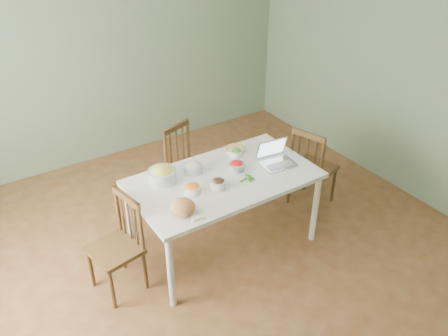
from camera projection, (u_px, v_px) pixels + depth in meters
floor at (215, 258)px, 4.47m from camera, size 5.00×5.00×0.00m
wall_back at (105, 55)px, 5.54m from camera, size 5.00×0.00×2.70m
wall_right at (411, 76)px, 4.92m from camera, size 0.00×5.00×2.70m
dining_table at (224, 212)px, 4.44m from camera, size 1.72×0.97×0.81m
chair_far at (190, 168)px, 4.99m from camera, size 0.52×0.51×0.94m
chair_left at (114, 248)px, 3.91m from camera, size 0.46×0.48×0.93m
chair_right at (314, 166)px, 5.02m from camera, size 0.51×0.52×0.96m
bread_boule at (183, 207)px, 3.72m from camera, size 0.25×0.25×0.13m
butter_stick at (199, 218)px, 3.69m from camera, size 0.11×0.05×0.03m
bowl_squash at (162, 174)px, 4.14m from camera, size 0.30×0.30×0.15m
bowl_carrot at (193, 189)px, 3.99m from camera, size 0.19×0.19×0.09m
bowl_onion at (193, 167)px, 4.29m from camera, size 0.22×0.22×0.09m
bowl_mushroom at (218, 184)px, 4.06m from camera, size 0.18×0.18×0.09m
bowl_redpep at (236, 166)px, 4.32m from camera, size 0.16×0.16×0.09m
bowl_broccoli at (236, 152)px, 4.54m from camera, size 0.14×0.14×0.08m
flatbread at (236, 149)px, 4.66m from camera, size 0.27×0.27×0.02m
basil_bunch at (246, 179)px, 4.19m from camera, size 0.18×0.18×0.02m
laptop at (279, 155)px, 4.35m from camera, size 0.35×0.32×0.22m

